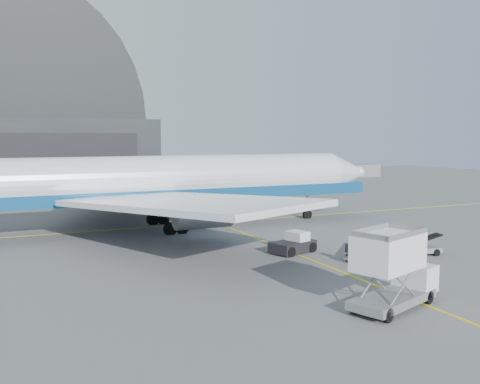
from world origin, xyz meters
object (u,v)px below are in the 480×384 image
catering_truck (393,270)px  belt_loader_a (370,251)px  pushback_tug (294,244)px  airliner (165,182)px  belt_loader_b (415,249)px

catering_truck → belt_loader_a: catering_truck is taller
catering_truck → pushback_tug: (2.24, 14.42, -1.46)m
airliner → catering_truck: (3.96, -29.20, -2.68)m
catering_truck → belt_loader_a: size_ratio=1.23×
airliner → catering_truck: airliner is taller
pushback_tug → belt_loader_a: bearing=-67.0°
airliner → catering_truck: 29.59m
pushback_tug → belt_loader_a: size_ratio=0.79×
airliner → belt_loader_b: 24.67m
pushback_tug → belt_loader_b: 9.46m
catering_truck → pushback_tug: 14.67m
pushback_tug → catering_truck: bearing=-117.7°
airliner → pushback_tug: airliner is taller
belt_loader_a → belt_loader_b: 4.07m
airliner → pushback_tug: size_ratio=11.71×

